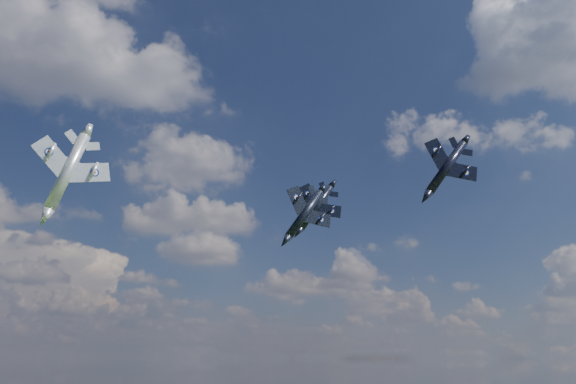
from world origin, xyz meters
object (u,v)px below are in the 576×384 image
object	(u,v)px
jet_lead_navy	(305,214)
jet_high_navy	(316,207)
jet_left_silver	(68,171)
jet_right_navy	(447,167)

from	to	relation	value
jet_lead_navy	jet_high_navy	bearing A→B (deg)	58.36
jet_high_navy	jet_left_silver	xyz separation A→B (m)	(-42.63, -18.32, -3.35)
jet_lead_navy	jet_high_navy	world-z (taller)	jet_high_navy
jet_right_navy	jet_lead_navy	bearing A→B (deg)	150.65
jet_high_navy	jet_right_navy	bearing A→B (deg)	-69.13
jet_lead_navy	jet_right_navy	xyz separation A→B (m)	(15.63, -13.45, 4.52)
jet_left_silver	jet_right_navy	bearing A→B (deg)	-26.77
jet_right_navy	jet_left_silver	distance (m)	50.90
jet_right_navy	jet_left_silver	size ratio (longest dim) A/B	0.80
jet_lead_navy	jet_left_silver	world-z (taller)	jet_left_silver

